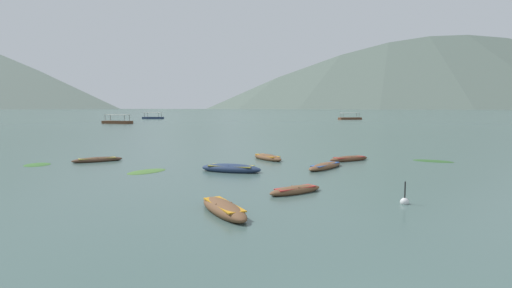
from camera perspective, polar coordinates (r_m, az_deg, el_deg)
The scene contains 18 objects.
ground_plane at distance 1506.18m, azimuth -1.99°, elevation 5.10°, with size 6000.00×6000.00×0.00m, color #425B56.
mountain_1 at distance 2004.31m, azimuth -25.23°, elevation 8.82°, with size 1164.71×1164.71×291.18m, color #4C5B56.
mountain_2 at distance 1619.52m, azimuth -8.71°, elevation 8.47°, with size 818.99×818.99×193.02m, color slate.
mountain_3 at distance 1606.42m, azimuth 19.16°, elevation 13.01°, with size 1629.81×1629.81×457.26m, color #56665B.
rowboat_0 at distance 34.01m, azimuth -21.69°, elevation -2.11°, with size 3.82×2.64×0.44m.
rowboat_1 at distance 32.96m, azimuth 13.14°, elevation -2.07°, with size 3.87×2.67×0.48m.
rowboat_2 at distance 32.77m, azimuth 1.67°, elevation -1.94°, with size 2.75×3.76×0.56m.
rowboat_3 at distance 28.50m, azimuth 9.84°, elevation -3.14°, with size 3.49×3.94×0.50m.
rowboat_4 at distance 16.42m, azimuth -4.63°, elevation -9.19°, with size 2.58×3.99×0.61m.
rowboat_5 at distance 20.21m, azimuth 5.65°, elevation -6.59°, with size 3.11×2.36×0.45m.
rowboat_6 at distance 26.77m, azimuth -3.58°, elevation -3.51°, with size 4.41×2.76×0.65m.
ferry_0 at distance 143.64m, azimuth 13.25°, elevation 3.60°, with size 8.19×4.07×2.54m.
ferry_1 at distance 152.42m, azimuth -14.48°, elevation 3.66°, with size 7.94×4.83×2.54m.
ferry_2 at distance 111.08m, azimuth -19.18°, elevation 3.00°, with size 8.39×5.39×2.54m.
mooring_buoy at distance 19.13m, azimuth 20.44°, elevation -7.70°, with size 0.39×0.39×1.12m.
weed_patch_0 at distance 34.02m, azimuth -28.75°, elevation -2.62°, with size 2.16×1.80×0.14m, color #38662D.
weed_patch_1 at distance 27.67m, azimuth -15.32°, elevation -3.83°, with size 2.96×1.63×0.14m, color #477033.
weed_patch_3 at distance 34.82m, azimuth 23.94°, elevation -2.26°, with size 3.08×1.41×0.14m, color #2D5628.
Camera 1 is at (-2.45, -6.17, 4.29)m, focal length 28.03 mm.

